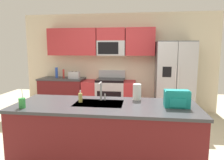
# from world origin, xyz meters

# --- Properties ---
(ground_plane) EXTENTS (9.00, 9.00, 0.00)m
(ground_plane) POSITION_xyz_m (0.00, 0.00, 0.00)
(ground_plane) COLOR beige
(ground_plane) RESTS_ON ground
(kitchen_wall_unit) EXTENTS (5.20, 0.43, 2.60)m
(kitchen_wall_unit) POSITION_xyz_m (-0.14, 2.08, 1.47)
(kitchen_wall_unit) COLOR beige
(kitchen_wall_unit) RESTS_ON ground
(back_counter) EXTENTS (1.18, 0.63, 0.90)m
(back_counter) POSITION_xyz_m (-1.48, 1.80, 0.45)
(back_counter) COLOR maroon
(back_counter) RESTS_ON ground
(range_oven) EXTENTS (1.36, 0.61, 1.10)m
(range_oven) POSITION_xyz_m (-0.20, 1.80, 0.44)
(range_oven) COLOR #B7BABF
(range_oven) RESTS_ON ground
(refrigerator) EXTENTS (0.90, 0.76, 1.85)m
(refrigerator) POSITION_xyz_m (1.42, 1.73, 0.93)
(refrigerator) COLOR #4C4F54
(refrigerator) RESTS_ON ground
(island_counter) EXTENTS (2.54, 0.95, 0.90)m
(island_counter) POSITION_xyz_m (0.11, -0.69, 0.45)
(island_counter) COLOR maroon
(island_counter) RESTS_ON ground
(toaster) EXTENTS (0.28, 0.16, 0.18)m
(toaster) POSITION_xyz_m (-1.12, 1.75, 0.99)
(toaster) COLOR #B7BABF
(toaster) RESTS_ON back_counter
(pepper_mill) EXTENTS (0.05, 0.05, 0.23)m
(pepper_mill) POSITION_xyz_m (-1.43, 1.80, 1.02)
(pepper_mill) COLOR #B2332D
(pepper_mill) RESTS_ON back_counter
(bottle_blue) EXTENTS (0.07, 0.07, 0.27)m
(bottle_blue) POSITION_xyz_m (-1.65, 1.85, 1.04)
(bottle_blue) COLOR blue
(bottle_blue) RESTS_ON back_counter
(sink_faucet) EXTENTS (0.08, 0.21, 0.28)m
(sink_faucet) POSITION_xyz_m (0.01, -0.50, 1.07)
(sink_faucet) COLOR #B7BABF
(sink_faucet) RESTS_ON island_counter
(drink_cup_green) EXTENTS (0.08, 0.08, 0.25)m
(drink_cup_green) POSITION_xyz_m (-0.93, -1.00, 0.97)
(drink_cup_green) COLOR green
(drink_cup_green) RESTS_ON island_counter
(soap_dispenser) EXTENTS (0.06, 0.06, 0.17)m
(soap_dispenser) POSITION_xyz_m (-0.27, -0.62, 0.97)
(soap_dispenser) COLOR #D8CC66
(soap_dispenser) RESTS_ON island_counter
(paper_towel_roll) EXTENTS (0.12, 0.12, 0.24)m
(paper_towel_roll) POSITION_xyz_m (0.54, -0.37, 1.02)
(paper_towel_roll) COLOR white
(paper_towel_roll) RESTS_ON island_counter
(backpack) EXTENTS (0.32, 0.22, 0.23)m
(backpack) POSITION_xyz_m (1.06, -0.69, 1.02)
(backpack) COLOR teal
(backpack) RESTS_ON island_counter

